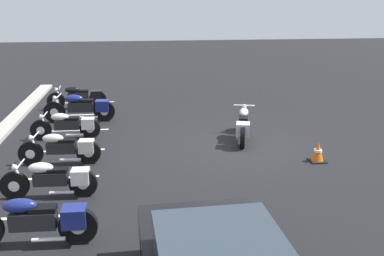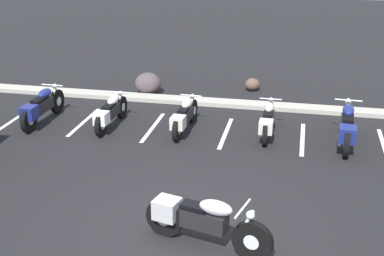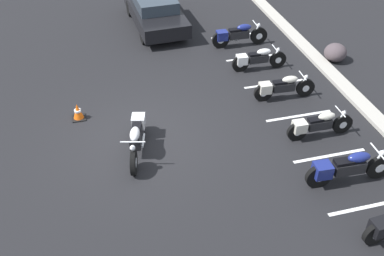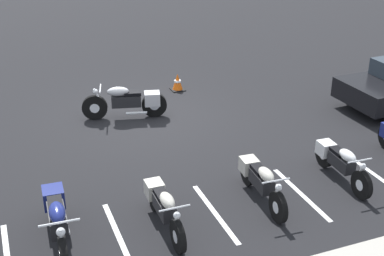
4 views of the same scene
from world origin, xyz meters
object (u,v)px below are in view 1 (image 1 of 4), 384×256
Objects in this scene: parked_bike_2 at (64,148)px; parked_bike_0 at (37,221)px; traffic_cone at (318,152)px; parked_bike_4 at (83,107)px; parked_bike_5 at (80,97)px; parked_bike_3 at (69,125)px; motorcycle_silver_featured at (243,125)px; parked_bike_1 at (54,179)px.

parked_bike_0 is at bearing 95.50° from parked_bike_2.
parked_bike_2 is 3.91× the size of traffic_cone.
parked_bike_2 reaches higher than traffic_cone.
parked_bike_5 is at bearing -77.39° from parked_bike_4.
parked_bike_3 is at bearing 68.03° from traffic_cone.
motorcycle_silver_featured is 1.10× the size of parked_bike_2.
traffic_cone is at bearing -150.57° from parked_bike_0.
parked_bike_3 is 3.87× the size of traffic_cone.
parked_bike_4 reaches higher than parked_bike_5.
motorcycle_silver_featured is at bearing -130.63° from parked_bike_0.
parked_bike_1 is 0.98× the size of parked_bike_2.
traffic_cone is (-0.54, -6.27, -0.18)m from parked_bike_2.
parked_bike_0 is 1.11× the size of parked_bike_1.
parked_bike_2 is at bearing -86.21° from parked_bike_0.
parked_bike_4 is 7.67m from traffic_cone.
parked_bike_3 is 6.94m from traffic_cone.
motorcycle_silver_featured is 5.41m from parked_bike_4.
motorcycle_silver_featured reaches higher than parked_bike_1.
traffic_cone is (-2.59, -6.43, -0.18)m from parked_bike_3.
parked_bike_2 is 2.06m from parked_bike_3.
parked_bike_4 is 1.84m from parked_bike_5.
motorcycle_silver_featured reaches higher than parked_bike_2.
parked_bike_4 reaches higher than parked_bike_0.
parked_bike_0 reaches higher than traffic_cone.
motorcycle_silver_featured reaches higher than parked_bike_5.
traffic_cone is at bearing 178.28° from parked_bike_2.
traffic_cone is at bearing -165.13° from parked_bike_1.
motorcycle_silver_featured is 6.93m from parked_bike_0.
parked_bike_0 is 6.93m from traffic_cone.
parked_bike_5 is (7.64, 0.37, 0.03)m from parked_bike_1.
traffic_cone is at bearing 132.18° from parked_bike_5.
parked_bike_5 is 9.06m from traffic_cone.
parked_bike_0 is 9.51m from parked_bike_5.
parked_bike_5 reaches higher than parked_bike_1.
parked_bike_3 is (5.84, 0.32, -0.04)m from parked_bike_0.
parked_bike_0 reaches higher than parked_bike_2.
parked_bike_2 is at bearing 95.11° from parked_bike_3.
parked_bike_1 is 3.98m from parked_bike_3.
parked_bike_0 is at bearing 88.50° from parked_bike_5.
motorcycle_silver_featured reaches higher than parked_bike_3.
parked_bike_1 is at bearing 139.15° from motorcycle_silver_featured.
parked_bike_3 is (2.06, 0.16, -0.00)m from parked_bike_2.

